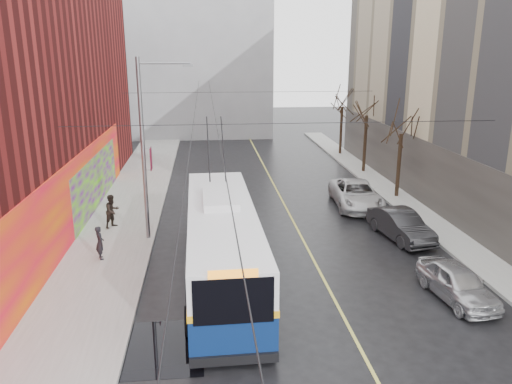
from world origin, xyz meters
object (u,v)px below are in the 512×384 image
streetlight_pole (146,146)px  tree_near (402,122)px  trolleybus (222,242)px  parked_car_b (401,225)px  pedestrian_a (100,243)px  pedestrian_b (112,211)px  parked_car_c (356,194)px  following_car (220,188)px  tree_far (343,98)px  parked_car_a (457,283)px  tree_mid (367,105)px

streetlight_pole → tree_near: streetlight_pole is taller
trolleybus → parked_car_b: bearing=21.4°
pedestrian_a → tree_near: bearing=-86.7°
streetlight_pole → trolleybus: (3.42, -4.88, -3.17)m
pedestrian_a → pedestrian_b: (-0.17, 4.27, 0.12)m
streetlight_pole → parked_car_c: streetlight_pole is taller
tree_near → pedestrian_a: bearing=-153.6°
streetlight_pole → following_car: bearing=62.1°
tree_near → pedestrian_b: tree_near is taller
streetlight_pole → parked_car_c: bearing=20.4°
tree_near → streetlight_pole: bearing=-158.4°
trolleybus → parked_car_c: bearing=46.6°
tree_far → following_car: bearing=-131.3°
trolleybus → parked_car_a: size_ratio=3.19×
trolleybus → parked_car_a: trolleybus is taller
tree_far → parked_car_a: bearing=-95.9°
pedestrian_b → pedestrian_a: bearing=-138.5°
tree_mid → following_car: size_ratio=1.61×
parked_car_a → parked_car_c: size_ratio=0.71×
tree_mid → trolleybus: (-11.72, -17.88, -3.58)m
parked_car_b → pedestrian_b: (-14.79, 2.84, 0.31)m
parked_car_b → pedestrian_a: bearing=175.7°
streetlight_pole → pedestrian_b: bearing=141.3°
trolleybus → parked_car_b: trolleybus is taller
parked_car_b → pedestrian_a: (-14.62, -1.42, 0.19)m
tree_mid → parked_car_c: bearing=-110.5°
tree_far → following_car: (-11.46, -13.04, -4.43)m
pedestrian_b → parked_car_b: bearing=-61.7°
parked_car_a → pedestrian_a: (-14.34, 5.01, 0.24)m
parked_car_a → following_car: following_car is taller
parked_car_b → following_car: bearing=128.1°
trolleybus → parked_car_c: (8.52, 9.32, -0.90)m
trolleybus → parked_car_b: size_ratio=2.88×
tree_mid → parked_car_b: bearing=-100.2°
parked_car_b → parked_car_c: 5.57m
tree_far → pedestrian_b: bearing=-133.5°
tree_near → tree_mid: 7.01m
parked_car_a → pedestrian_b: pedestrian_b is taller
tree_near → trolleybus: 16.33m
streetlight_pole → pedestrian_b: size_ratio=5.03×
tree_near → pedestrian_b: (-17.33, -4.24, -3.93)m
tree_far → pedestrian_a: (-17.16, -22.51, -4.22)m
tree_far → pedestrian_a: size_ratio=4.24×
trolleybus → parked_car_c: 12.66m
tree_near → tree_far: tree_far is taller
tree_near → parked_car_a: bearing=-101.8°
following_car → pedestrian_a: (-5.70, -9.47, 0.22)m
tree_near → parked_car_b: bearing=-109.7°
trolleybus → parked_car_b: 9.98m
streetlight_pole → trolleybus: size_ratio=0.70×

